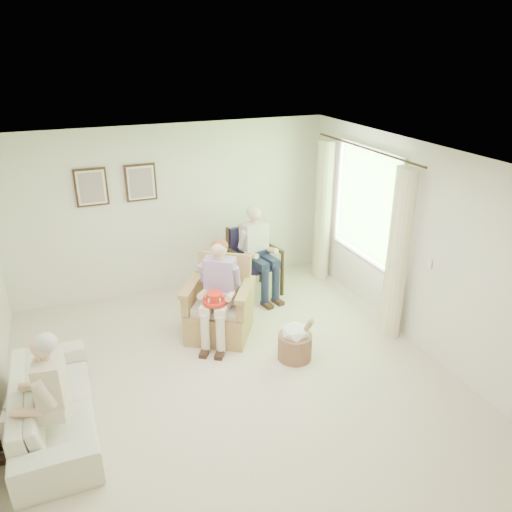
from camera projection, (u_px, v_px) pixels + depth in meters
name	position (u px, v px, depth m)	size (l,w,h in m)	color
floor	(234.00, 382.00, 5.86)	(5.50, 5.50, 0.00)	beige
back_wall	(173.00, 210.00, 7.69)	(5.00, 0.04, 2.60)	silver
front_wall	(383.00, 470.00, 3.00)	(5.00, 0.04, 2.60)	silver
right_wall	(421.00, 249.00, 6.21)	(0.04, 5.50, 2.60)	silver
ceiling	(229.00, 163.00, 4.84)	(5.00, 5.50, 0.02)	white
window	(366.00, 202.00, 7.11)	(0.13, 2.50, 1.63)	#2D6B23
curtain_left	(398.00, 256.00, 6.40)	(0.34, 0.34, 2.30)	beige
curtain_right	(323.00, 212.00, 8.07)	(0.34, 0.34, 2.30)	beige
framed_print_left	(91.00, 187.00, 7.07)	(0.45, 0.05, 0.55)	#382114
framed_print_right	(141.00, 183.00, 7.32)	(0.45, 0.05, 0.55)	#382114
wicker_armchair	(219.00, 311.00, 6.72)	(0.82, 0.82, 1.05)	tan
wood_armchair	(253.00, 258.00, 7.80)	(0.68, 0.64, 1.05)	black
sofa	(53.00, 404.00, 5.08)	(0.77, 1.96, 0.57)	silver
person_wicker	(221.00, 285.00, 6.42)	(0.40, 0.63, 1.36)	beige
person_dark	(257.00, 246.00, 7.55)	(0.40, 0.63, 1.41)	#1B233D
person_sofa	(47.00, 390.00, 4.63)	(0.42, 0.63, 1.24)	beige
red_hat	(215.00, 299.00, 6.27)	(0.30, 0.30, 0.14)	red
hatbox	(295.00, 341.00, 6.22)	(0.48, 0.48, 0.63)	tan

